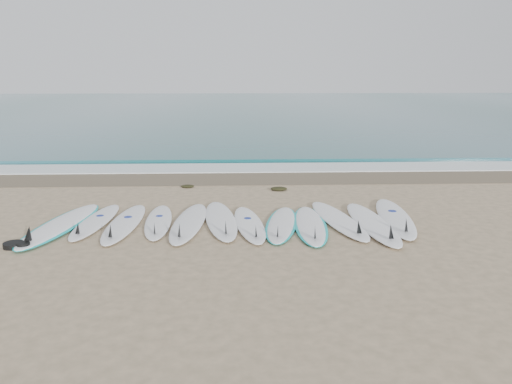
{
  "coord_description": "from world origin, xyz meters",
  "views": [
    {
      "loc": [
        0.07,
        -8.86,
        2.74
      ],
      "look_at": [
        0.45,
        0.88,
        0.4
      ],
      "focal_mm": 35.0,
      "sensor_mm": 36.0,
      "label": 1
    }
  ],
  "objects_px": {
    "surfboard_0": "(60,225)",
    "leash_coil": "(16,245)",
    "surfboard_6": "(250,224)",
    "surfboard_11": "(396,218)"
  },
  "relations": [
    {
      "from": "surfboard_0",
      "to": "leash_coil",
      "type": "height_order",
      "value": "surfboard_0"
    },
    {
      "from": "surfboard_0",
      "to": "leash_coil",
      "type": "relative_size",
      "value": 6.4
    },
    {
      "from": "surfboard_6",
      "to": "leash_coil",
      "type": "relative_size",
      "value": 5.21
    },
    {
      "from": "leash_coil",
      "to": "surfboard_6",
      "type": "bearing_deg",
      "value": 14.25
    },
    {
      "from": "surfboard_0",
      "to": "leash_coil",
      "type": "bearing_deg",
      "value": -99.3
    },
    {
      "from": "surfboard_11",
      "to": "surfboard_6",
      "type": "bearing_deg",
      "value": -166.93
    },
    {
      "from": "surfboard_0",
      "to": "leash_coil",
      "type": "xyz_separation_m",
      "value": [
        -0.34,
        -1.06,
        -0.01
      ]
    },
    {
      "from": "surfboard_0",
      "to": "surfboard_6",
      "type": "height_order",
      "value": "surfboard_0"
    },
    {
      "from": "surfboard_0",
      "to": "surfboard_6",
      "type": "xyz_separation_m",
      "value": [
        3.44,
        -0.1,
        -0.0
      ]
    },
    {
      "from": "surfboard_0",
      "to": "surfboard_11",
      "type": "distance_m",
      "value": 6.22
    }
  ]
}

